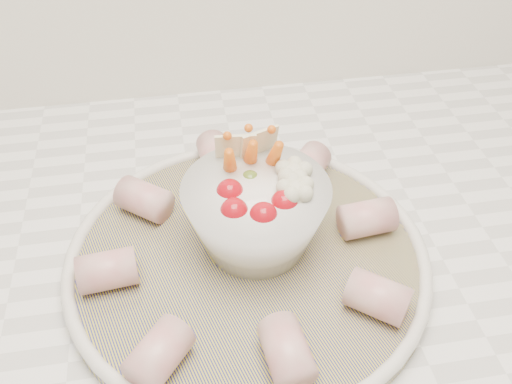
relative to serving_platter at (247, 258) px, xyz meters
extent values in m
cube|color=white|center=(-0.16, 0.01, -0.03)|extent=(2.04, 0.62, 0.04)
cylinder|color=navy|center=(0.00, 0.00, 0.00)|extent=(0.41, 0.41, 0.01)
torus|color=silver|center=(0.00, 0.00, 0.00)|extent=(0.33, 0.33, 0.01)
sphere|color=#AB0B15|center=(-0.01, -0.01, 0.07)|extent=(0.02, 0.02, 0.02)
sphere|color=#AB0B15|center=(0.01, -0.02, 0.07)|extent=(0.02, 0.02, 0.02)
sphere|color=#AB0B15|center=(0.03, -0.01, 0.07)|extent=(0.02, 0.02, 0.02)
sphere|color=#AB0B15|center=(-0.01, 0.02, 0.07)|extent=(0.02, 0.02, 0.02)
sphere|color=#547025|center=(0.01, 0.03, 0.07)|extent=(0.02, 0.02, 0.02)
cone|color=orange|center=(-0.01, 0.04, 0.08)|extent=(0.02, 0.04, 0.05)
cone|color=orange|center=(0.01, 0.05, 0.08)|extent=(0.02, 0.04, 0.05)
cone|color=orange|center=(0.03, 0.04, 0.08)|extent=(0.02, 0.04, 0.05)
sphere|color=beige|center=(0.05, 0.02, 0.07)|extent=(0.03, 0.03, 0.03)
sphere|color=beige|center=(0.04, 0.00, 0.07)|extent=(0.03, 0.03, 0.03)
cube|color=beige|center=(0.00, 0.06, 0.08)|extent=(0.04, 0.01, 0.04)
cube|color=beige|center=(0.02, 0.06, 0.08)|extent=(0.04, 0.02, 0.04)
cylinder|color=#BB555B|center=(0.12, 0.01, 0.02)|extent=(0.05, 0.04, 0.03)
cylinder|color=#BB555B|center=(0.08, 0.10, 0.02)|extent=(0.06, 0.06, 0.03)
cylinder|color=#BB555B|center=(-0.01, 0.13, 0.02)|extent=(0.04, 0.05, 0.03)
cylinder|color=#BB555B|center=(-0.09, 0.07, 0.02)|extent=(0.06, 0.06, 0.03)
cylinder|color=#BB555B|center=(-0.12, -0.01, 0.02)|extent=(0.05, 0.04, 0.03)
cylinder|color=#BB555B|center=(-0.08, -0.10, 0.02)|extent=(0.06, 0.06, 0.03)
cylinder|color=#BB555B|center=(0.01, -0.12, 0.02)|extent=(0.04, 0.05, 0.03)
cylinder|color=#BB555B|center=(0.10, -0.08, 0.02)|extent=(0.06, 0.06, 0.03)
camera|label=1|loc=(-0.05, -0.35, 0.39)|focal=40.00mm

